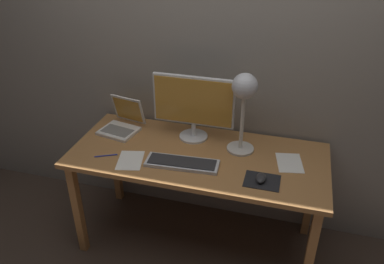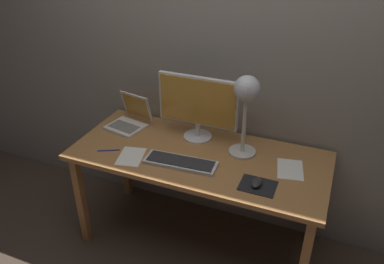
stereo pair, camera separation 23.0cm
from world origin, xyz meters
TOP-DOWN VIEW (x-y plane):
  - ground_plane at (0.00, 0.00)m, footprint 4.80×4.80m
  - back_wall at (0.00, 0.40)m, footprint 4.80×0.06m
  - desk at (0.00, 0.00)m, footprint 1.60×0.70m
  - monitor at (-0.08, 0.19)m, footprint 0.53×0.19m
  - keyboard_main at (-0.06, -0.14)m, footprint 0.45×0.17m
  - laptop at (-0.58, 0.17)m, footprint 0.29×0.30m
  - desk_lamp at (0.25, 0.12)m, footprint 0.17×0.17m
  - mousepad at (0.42, -0.18)m, footprint 0.20×0.16m
  - mouse at (0.41, -0.18)m, footprint 0.06×0.10m
  - paper_sheet_near_mouse at (0.56, 0.05)m, footprint 0.19×0.23m
  - paper_sheet_by_keyboard at (-0.38, -0.19)m, footprint 0.19×0.24m
  - pen at (-0.54, -0.18)m, footprint 0.13×0.07m

SIDE VIEW (x-z plane):
  - ground_plane at x=0.00m, z-range 0.00..0.00m
  - desk at x=0.00m, z-range 0.29..1.03m
  - paper_sheet_near_mouse at x=0.56m, z-range 0.74..0.74m
  - paper_sheet_by_keyboard at x=-0.38m, z-range 0.74..0.74m
  - mousepad at x=0.42m, z-range 0.74..0.74m
  - pen at x=-0.54m, z-range 0.74..0.75m
  - keyboard_main at x=-0.06m, z-range 0.74..0.76m
  - mouse at x=0.41m, z-range 0.74..0.78m
  - laptop at x=-0.58m, z-range 0.69..0.91m
  - monitor at x=-0.08m, z-range 0.77..1.20m
  - desk_lamp at x=0.25m, z-range 0.87..1.38m
  - back_wall at x=0.00m, z-range 0.00..2.60m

